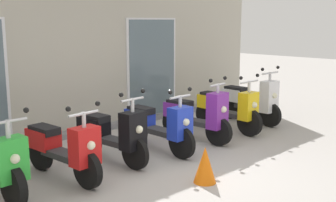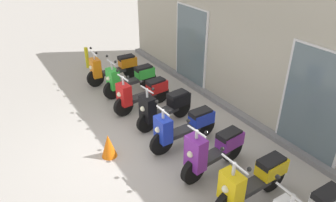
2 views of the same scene
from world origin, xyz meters
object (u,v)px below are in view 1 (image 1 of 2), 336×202
object	(u,v)px
scooter_blue	(158,125)
scooter_yellow	(228,108)
traffic_cone	(205,165)
scooter_red	(62,148)
scooter_white	(251,100)
scooter_purple	(197,116)
scooter_black	(112,133)

from	to	relation	value
scooter_blue	scooter_yellow	xyz separation A→B (m)	(1.95, 0.03, -0.00)
traffic_cone	scooter_red	bearing A→B (deg)	132.13
scooter_white	traffic_cone	xyz separation A→B (m)	(-3.40, -1.65, -0.25)
scooter_purple	scooter_red	bearing A→B (deg)	-179.98
scooter_yellow	scooter_purple	bearing A→B (deg)	-177.51
scooter_red	scooter_purple	distance (m)	2.84
scooter_purple	traffic_cone	distance (m)	2.12
scooter_blue	scooter_white	world-z (taller)	scooter_white
scooter_red	scooter_purple	world-z (taller)	scooter_purple
scooter_red	traffic_cone	size ratio (longest dim) A/B	3.18
scooter_red	scooter_yellow	bearing A→B (deg)	0.65
scooter_red	scooter_purple	xyz separation A→B (m)	(2.84, 0.00, 0.03)
scooter_black	scooter_purple	xyz separation A→B (m)	(1.90, -0.09, -0.00)
scooter_purple	scooter_black	bearing A→B (deg)	177.43
scooter_blue	traffic_cone	bearing A→B (deg)	-108.14
scooter_yellow	scooter_white	size ratio (longest dim) A/B	1.02
scooter_red	scooter_purple	size ratio (longest dim) A/B	1.05
traffic_cone	scooter_yellow	bearing A→B (deg)	32.25
scooter_blue	traffic_cone	size ratio (longest dim) A/B	3.22
scooter_yellow	scooter_white	distance (m)	0.96
scooter_white	scooter_yellow	bearing A→B (deg)	-173.57
scooter_white	scooter_red	bearing A→B (deg)	-178.19
scooter_blue	scooter_yellow	distance (m)	1.96
scooter_purple	scooter_white	xyz separation A→B (m)	(1.93, 0.15, 0.02)
scooter_yellow	scooter_white	bearing A→B (deg)	6.43
scooter_black	scooter_purple	world-z (taller)	scooter_purple
scooter_blue	scooter_black	bearing A→B (deg)	175.49
scooter_red	traffic_cone	xyz separation A→B (m)	(1.36, -1.50, -0.20)
scooter_white	traffic_cone	distance (m)	3.79
scooter_purple	scooter_white	size ratio (longest dim) A/B	0.98
scooter_purple	scooter_yellow	distance (m)	0.98
scooter_black	traffic_cone	size ratio (longest dim) A/B	3.01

